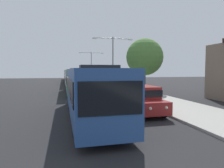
% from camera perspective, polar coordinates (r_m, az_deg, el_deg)
% --- Properties ---
extents(bus_lead, '(2.58, 11.53, 3.21)m').
position_cam_1_polar(bus_lead, '(12.56, -6.36, -1.96)').
color(bus_lead, '#284C8C').
rests_on(bus_lead, ground_plane).
extents(bus_second_in_line, '(2.58, 11.21, 3.21)m').
position_cam_1_polar(bus_second_in_line, '(25.91, -10.21, 1.01)').
color(bus_second_in_line, '#33724C').
rests_on(bus_second_in_line, ground_plane).
extents(bus_middle, '(2.58, 11.51, 3.21)m').
position_cam_1_polar(bus_middle, '(38.86, -11.41, 1.93)').
color(bus_middle, silver).
rests_on(bus_middle, ground_plane).
extents(bus_fourth_in_line, '(2.58, 12.26, 3.21)m').
position_cam_1_polar(bus_fourth_in_line, '(51.52, -12.00, 2.39)').
color(bus_fourth_in_line, '#33724C').
rests_on(bus_fourth_in_line, ground_plane).
extents(bus_rear, '(2.58, 10.62, 3.21)m').
position_cam_1_polar(bus_rear, '(65.02, -12.37, 2.67)').
color(bus_rear, maroon).
rests_on(bus_rear, ground_plane).
extents(white_suv, '(1.86, 4.67, 1.90)m').
position_cam_1_polar(white_suv, '(13.94, 8.76, -4.12)').
color(white_suv, maroon).
rests_on(white_suv, ground_plane).
extents(streetlamp_mid, '(5.90, 0.28, 7.60)m').
position_cam_1_polar(streetlamp_mid, '(28.97, 0.25, 7.63)').
color(streetlamp_mid, gray).
rests_on(streetlamp_mid, sidewalk).
extents(streetlamp_far, '(6.27, 0.28, 7.51)m').
position_cam_1_polar(streetlamp_far, '(51.12, -5.93, 5.96)').
color(streetlamp_far, gray).
rests_on(streetlamp_far, sidewalk).
extents(roadside_tree, '(4.76, 4.76, 6.93)m').
position_cam_1_polar(roadside_tree, '(26.38, 9.30, 7.58)').
color(roadside_tree, '#4C3823').
rests_on(roadside_tree, sidewalk).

